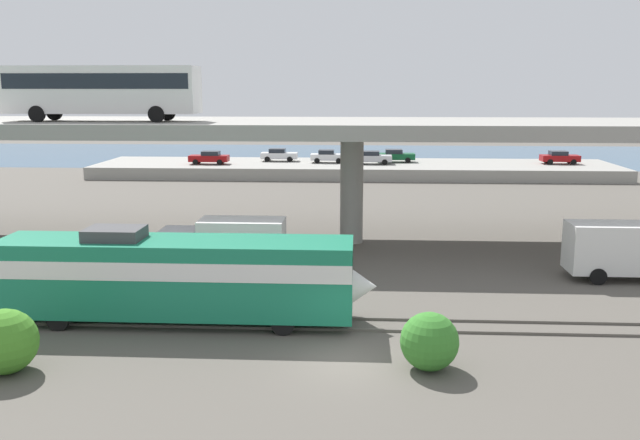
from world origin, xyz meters
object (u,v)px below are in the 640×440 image
service_truck_west (226,244)px  parked_car_3 (209,157)px  transit_bus_on_overpass (102,88)px  parked_car_1 (395,155)px  parked_car_0 (328,156)px  parked_car_2 (279,155)px  parked_car_4 (372,157)px  service_truck_east (629,250)px  train_locomotive (194,274)px  parked_car_5 (559,157)px

service_truck_west → parked_car_3: 42.33m
transit_bus_on_overpass → parked_car_1: (20.34, 38.25, -7.90)m
parked_car_0 → parked_car_2: size_ratio=0.94×
parked_car_2 → parked_car_3: size_ratio=0.96×
service_truck_west → parked_car_4: (8.76, 42.30, 0.50)m
parked_car_4 → parked_car_3: bearing=-176.5°
transit_bus_on_overpass → parked_car_4: bearing=63.9°
service_truck_east → train_locomotive: bearing=-159.7°
parked_car_2 → parked_car_4: size_ratio=0.98×
parked_car_3 → parked_car_4: bearing=-176.5°
parked_car_2 → parked_car_5: bearing=-2.1°
parked_car_0 → parked_car_1: 8.02m
parked_car_1 → parked_car_0: bearing=-171.6°
parked_car_1 → train_locomotive: bearing=-102.2°
service_truck_west → parked_car_3: service_truck_west is taller
parked_car_1 → parked_car_3: (-21.48, -3.48, -0.00)m
service_truck_west → service_truck_east: size_ratio=1.00×
train_locomotive → parked_car_4: size_ratio=3.70×
train_locomotive → service_truck_west: (-0.12, 7.94, -0.56)m
transit_bus_on_overpass → service_truck_west: bearing=-35.9°
transit_bus_on_overpass → parked_car_5: transit_bus_on_overpass is taller
transit_bus_on_overpass → parked_car_0: transit_bus_on_overpass is taller
parked_car_1 → service_truck_east: bearing=-77.3°
service_truck_east → service_truck_west: bearing=180.0°
service_truck_east → parked_car_0: bearing=112.4°
train_locomotive → transit_bus_on_overpass: transit_bus_on_overpass is taller
train_locomotive → parked_car_0: train_locomotive is taller
transit_bus_on_overpass → parked_car_1: size_ratio=2.67×
service_truck_east → parked_car_0: 47.02m
train_locomotive → parked_car_0: bearing=86.1°
parked_car_3 → parked_car_5: same height
train_locomotive → service_truck_east: (21.42, 7.94, -0.56)m
service_truck_west → parked_car_2: bearing=-87.0°
transit_bus_on_overpass → parked_car_0: size_ratio=2.95×
service_truck_east → parked_car_1: (-10.02, 44.62, 0.50)m
train_locomotive → parked_car_3: size_ratio=3.62×
transit_bus_on_overpass → parked_car_2: size_ratio=2.77×
parked_car_0 → parked_car_1: (7.94, 1.17, 0.00)m
service_truck_west → parked_car_2: 44.87m
service_truck_west → parked_car_5: 53.13m
parked_car_0 → parked_car_1: same height
parked_car_3 → parked_car_5: size_ratio=1.05×
parked_car_4 → parked_car_5: same height
parked_car_2 → parked_car_3: same height
service_truck_east → parked_car_4: (-12.78, 42.30, 0.50)m
train_locomotive → parked_car_1: bearing=77.8°
parked_car_5 → service_truck_west: bearing=-124.8°
service_truck_east → parked_car_2: 50.78m
train_locomotive → parked_car_1: (11.40, 52.56, -0.06)m
parked_car_4 → parked_car_5: (21.58, 1.32, -0.00)m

